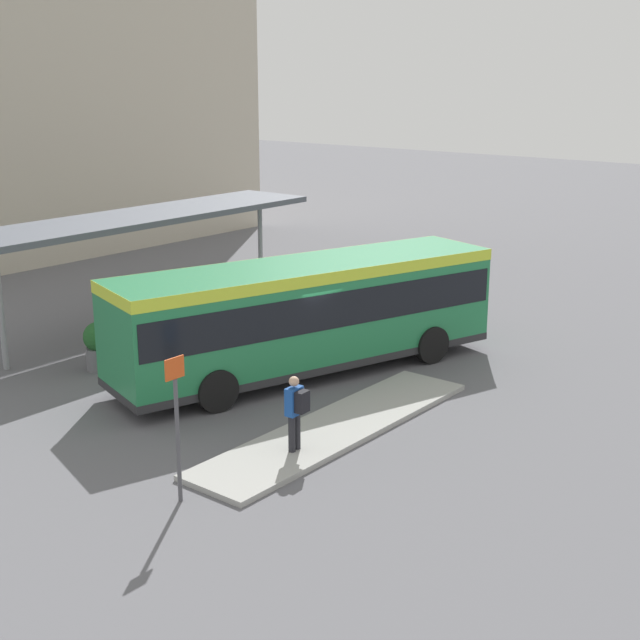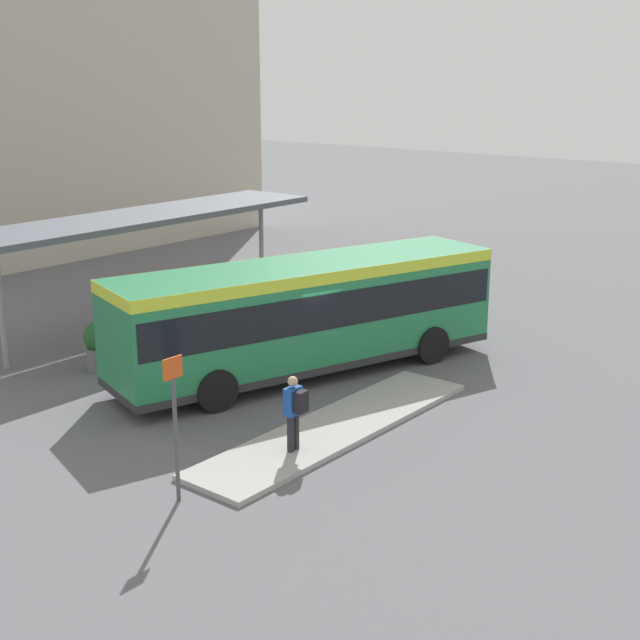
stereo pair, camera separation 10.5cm
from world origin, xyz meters
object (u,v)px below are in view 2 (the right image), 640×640
Objects in this scene: bicycle_white at (450,290)px; bicycle_green at (416,284)px; city_bus at (308,309)px; pedestrian_waiting at (295,409)px; potted_planter_far_side at (279,295)px; platform_sign at (175,422)px; bicycle_red at (432,287)px; potted_planter_near_shelter at (99,344)px.

bicycle_green is at bearing 178.31° from bicycle_white.
city_bus is 6.70× the size of pedestrian_waiting.
pedestrian_waiting is 1.20× the size of potted_planter_far_side.
city_bus reaches higher than pedestrian_waiting.
platform_sign is (-7.11, -2.82, -0.18)m from city_bus.
pedestrian_waiting is 2.95m from platform_sign.
potted_planter_far_side is at bearing -112.00° from bicycle_red.
platform_sign reaches higher than potted_planter_far_side.
bicycle_white is 1.16× the size of potted_planter_near_shelter.
bicycle_green is at bearing -19.26° from potted_planter_far_side.
potted_planter_far_side is (8.02, 7.58, -0.35)m from pedestrian_waiting.
city_bus is 7.11× the size of bicycle_white.
potted_planter_far_side is (-5.30, 1.85, 0.33)m from bicycle_green.
pedestrian_waiting is 11.04m from potted_planter_far_side.
bicycle_green is 17.10m from platform_sign.
city_bus is 7.65m from platform_sign.
bicycle_green reaches higher than bicycle_white.
city_bus reaches higher than bicycle_white.
bicycle_green is at bearing 33.17° from city_bus.
bicycle_green is 1.26× the size of potted_planter_near_shelter.
potted_planter_near_shelter is (-3.27, 4.50, -1.05)m from city_bus.
platform_sign is (-10.90, -7.21, 0.87)m from potted_planter_far_side.
bicycle_white is at bearing -14.97° from potted_planter_near_shelter.
bicycle_white is 16.79m from platform_sign.
pedestrian_waiting reaches higher than bicycle_white.
bicycle_red is (9.10, 1.86, -1.38)m from city_bus.
bicycle_white is 0.68m from bicycle_red.
bicycle_red is at bearing 179.97° from bicycle_white.
city_bus is 5.66m from potted_planter_near_shelter.
pedestrian_waiting is (-4.23, -3.19, -0.69)m from city_bus.
city_bus reaches higher than bicycle_green.
bicycle_green is 0.59× the size of platform_sign.
platform_sign is at bearing -146.54° from potted_planter_far_side.
city_bus is 9.39m from bicycle_red.
potted_planter_far_side reaches higher than potted_planter_near_shelter.
bicycle_white is 1.13× the size of potted_planter_far_side.
pedestrian_waiting is at bearing -125.43° from city_bus.
potted_planter_far_side is 0.48× the size of platform_sign.
potted_planter_near_shelter is (0.96, 7.69, -0.36)m from pedestrian_waiting.
potted_planter_near_shelter is at bearing -109.20° from bicycle_white.
bicycle_red is (-0.05, 0.68, 0.03)m from bicycle_white.
potted_planter_far_side reaches higher than bicycle_red.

